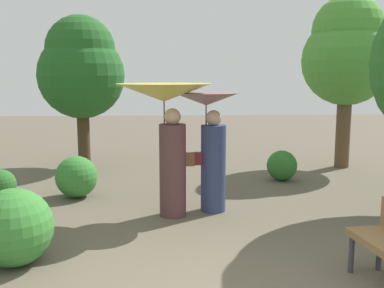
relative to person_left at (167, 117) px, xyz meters
name	(u,v)px	position (x,y,z in m)	size (l,w,h in m)	color
person_left	(167,117)	(0.00, 0.00, 0.00)	(1.42, 1.42, 2.04)	#563338
person_right	(210,134)	(0.67, 0.22, -0.30)	(1.03, 1.03, 1.89)	navy
tree_near_right	(347,52)	(4.10, 3.46, 1.13)	(2.03, 2.03, 3.94)	brown
tree_mid_left	(81,68)	(-1.96, 3.83, 0.78)	(1.98, 1.98, 3.50)	#42301E
bush_path_left	(76,177)	(-1.62, 1.14, -1.17)	(0.74, 0.74, 0.74)	#387F33
bush_path_right	(0,185)	(-2.91, 1.05, -1.27)	(0.54, 0.54, 0.54)	#2D6B28
bush_behind_bench	(282,166)	(2.35, 2.21, -1.23)	(0.62, 0.62, 0.62)	#2D6B28
bush_far_side	(14,227)	(-1.76, -1.72, -1.09)	(0.90, 0.90, 0.90)	#387F33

